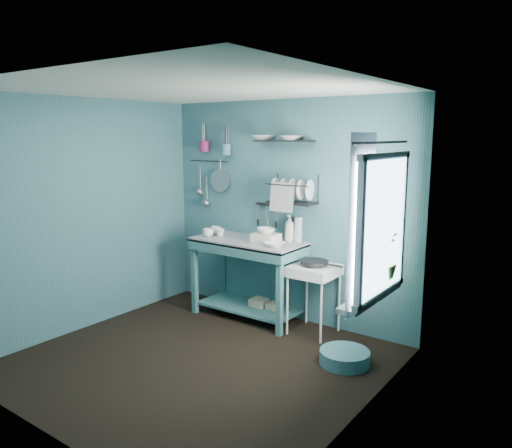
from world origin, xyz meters
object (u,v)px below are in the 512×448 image
Objects in this scene: colander at (220,181)px; potted_plant at (379,258)px; hotplate_stand at (314,299)px; water_bottle at (298,229)px; utensil_cup_magenta at (204,146)px; wash_tub at (266,238)px; floor_basin at (345,357)px; soap_bottle at (290,228)px; storage_tin_large at (259,308)px; mug_left at (208,233)px; mug_mid at (220,232)px; mug_right at (216,230)px; dish_rack at (292,189)px; work_counter at (249,278)px; utensil_cup_teal at (226,150)px; storage_tin_small at (274,311)px; frying_pan at (314,262)px.

potted_plant is at bearing -18.34° from colander.
hotplate_stand is 1.88m from colander.
utensil_cup_magenta is (-1.35, -0.03, 0.90)m from water_bottle.
floor_basin is at bearing -20.55° from wash_tub.
hotplate_stand is at bearing 141.52° from floor_basin.
soap_bottle is at bearing 147.65° from hotplate_stand.
storage_tin_large is at bearing -8.50° from utensil_cup_magenta.
mug_mid is (0.10, 0.10, -0.00)m from mug_left.
mug_mid is at bearing 45.00° from mug_left.
mug_left is 1.23× the size of mug_mid.
mug_left reaches higher than hotplate_stand.
water_bottle reaches higher than wash_tub.
dish_rack is at bearing 8.03° from mug_right.
wash_tub reaches higher than mug_right.
work_counter is 1.26m from colander.
dish_rack reaches higher than wash_tub.
mug_left reaches higher than mug_mid.
dish_rack is at bearing 12.99° from storage_tin_large.
mug_mid is 1.12m from utensil_cup_magenta.
wash_tub is at bearing -127.69° from soap_bottle.
water_bottle is 2.15× the size of utensil_cup_magenta.
utensil_cup_teal is at bearing 89.89° from mug_left.
mug_right reaches higher than hotplate_stand.
storage_tin_small is at bearing 63.43° from wash_tub.
dish_rack is at bearing 151.32° from potted_plant.
potted_plant reaches higher than wash_tub.
mug_left is 0.44× the size of colander.
dish_rack is 1.56m from potted_plant.
colander is 1.40× the size of storage_tin_small.
work_counter is 1.56m from utensil_cup_teal.
work_counter is at bearing -21.52° from utensil_cup_teal.
dish_rack is 1.44m from storage_tin_small.
water_bottle reaches higher than storage_tin_small.
utensil_cup_magenta is (-0.33, 0.19, 0.99)m from mug_right.
dish_rack is (-0.03, -0.08, 0.46)m from water_bottle.
mug_mid is (-0.38, -0.06, 0.51)m from work_counter.
water_bottle is at bearing 143.61° from floor_basin.
mug_mid is at bearing -160.58° from work_counter.
water_bottle is at bearing 11.31° from soap_bottle.
mug_left reaches higher than floor_basin.
wash_tub is 1.06m from colander.
dish_rack reaches higher than hotplate_stand.
mug_mid is 0.13× the size of hotplate_stand.
water_bottle reaches higher than frying_pan.
storage_tin_large is at bearing 177.19° from frying_pan.
hotplate_stand is 2.32m from utensil_cup_magenta.
utensil_cup_magenta is 0.46× the size of colander.
mug_right reaches higher than storage_tin_small.
water_bottle is 0.60× the size of floor_basin.
storage_tin_large is (-0.42, -0.17, -0.96)m from water_bottle.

